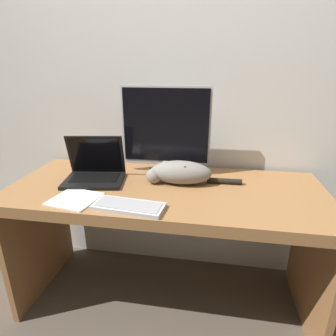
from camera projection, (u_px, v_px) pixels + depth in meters
wall_back at (177, 84)px, 1.76m from camera, size 6.40×0.06×2.60m
desk at (166, 211)px, 1.60m from camera, size 1.73×0.72×0.78m
monitor at (166, 130)px, 1.67m from camera, size 0.53×0.17×0.53m
laptop at (95, 172)px, 1.63m from camera, size 0.36×0.30×0.26m
external_keyboard at (129, 206)px, 1.31m from camera, size 0.35×0.17×0.02m
cat at (180, 172)px, 1.58m from camera, size 0.54×0.16×0.13m
paper_notepad at (75, 199)px, 1.40m from camera, size 0.25×0.25×0.01m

